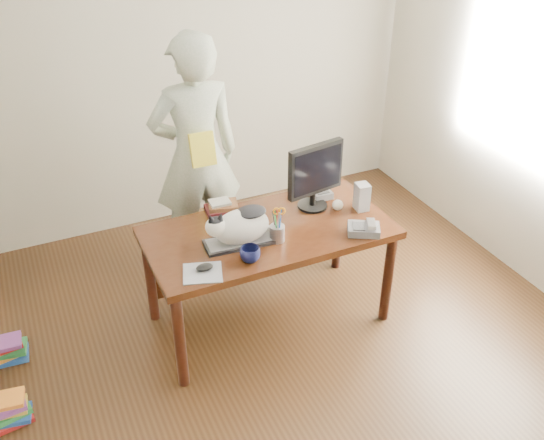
{
  "coord_description": "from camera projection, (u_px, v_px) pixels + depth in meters",
  "views": [
    {
      "loc": [
        -1.36,
        -2.41,
        2.89
      ],
      "look_at": [
        0.0,
        0.55,
        0.85
      ],
      "focal_mm": 40.0,
      "sensor_mm": 36.0,
      "label": 1
    }
  ],
  "objects": [
    {
      "name": "held_book",
      "position": [
        203.0,
        149.0,
        4.26
      ],
      "size": [
        0.18,
        0.11,
        0.24
      ],
      "rotation": [
        0.0,
        0.0,
        -0.03
      ],
      "color": "yellow",
      "rests_on": "person"
    },
    {
      "name": "person",
      "position": [
        196.0,
        156.0,
        4.46
      ],
      "size": [
        0.69,
        0.46,
        1.85
      ],
      "primitive_type": "imported",
      "rotation": [
        0.0,
        0.0,
        3.11
      ],
      "color": "silver",
      "rests_on": "ground"
    },
    {
      "name": "pen_cup",
      "position": [
        277.0,
        231.0,
        3.79
      ],
      "size": [
        0.12,
        0.12,
        0.24
      ],
      "rotation": [
        0.0,
        0.0,
        -0.33
      ],
      "color": "gray",
      "rests_on": "desk"
    },
    {
      "name": "keyboard",
      "position": [
        242.0,
        241.0,
        3.79
      ],
      "size": [
        0.49,
        0.22,
        0.03
      ],
      "rotation": [
        0.0,
        0.0,
        -0.08
      ],
      "color": "black",
      "rests_on": "desk"
    },
    {
      "name": "book_pile_a",
      "position": [
        9.0,
        411.0,
        3.51
      ],
      "size": [
        0.27,
        0.22,
        0.18
      ],
      "color": "#A71817",
      "rests_on": "ground"
    },
    {
      "name": "calculator",
      "position": [
        320.0,
        192.0,
        4.29
      ],
      "size": [
        0.14,
        0.18,
        0.05
      ],
      "rotation": [
        0.0,
        0.0,
        -0.05
      ],
      "color": "slate",
      "rests_on": "desk"
    },
    {
      "name": "mouse",
      "position": [
        204.0,
        267.0,
        3.54
      ],
      "size": [
        0.12,
        0.09,
        0.04
      ],
      "rotation": [
        0.0,
        0.0,
        -0.3
      ],
      "color": "black",
      "rests_on": "mousepad"
    },
    {
      "name": "cat",
      "position": [
        239.0,
        225.0,
        3.72
      ],
      "size": [
        0.47,
        0.25,
        0.26
      ],
      "rotation": [
        0.0,
        0.0,
        -0.08
      ],
      "color": "white",
      "rests_on": "keyboard"
    },
    {
      "name": "room",
      "position": [
        316.0,
        190.0,
        3.15
      ],
      "size": [
        4.5,
        4.5,
        4.5
      ],
      "color": "black",
      "rests_on": "ground"
    },
    {
      "name": "coffee_mug",
      "position": [
        250.0,
        254.0,
        3.61
      ],
      "size": [
        0.17,
        0.17,
        0.1
      ],
      "primitive_type": "imported",
      "rotation": [
        0.0,
        0.0,
        0.94
      ],
      "color": "#0C1033",
      "rests_on": "desk"
    },
    {
      "name": "phone",
      "position": [
        364.0,
        229.0,
        3.88
      ],
      "size": [
        0.25,
        0.23,
        0.09
      ],
      "rotation": [
        0.0,
        0.0,
        -0.51
      ],
      "color": "slate",
      "rests_on": "desk"
    },
    {
      "name": "book_stack",
      "position": [
        222.0,
        207.0,
        4.1
      ],
      "size": [
        0.24,
        0.19,
        0.08
      ],
      "rotation": [
        0.0,
        0.0,
        -0.17
      ],
      "color": "#441218",
      "rests_on": "desk"
    },
    {
      "name": "baseball",
      "position": [
        338.0,
        205.0,
        4.12
      ],
      "size": [
        0.07,
        0.07,
        0.07
      ],
      "rotation": [
        0.0,
        0.0,
        -0.19
      ],
      "color": "white",
      "rests_on": "desk"
    },
    {
      "name": "mousepad",
      "position": [
        203.0,
        273.0,
        3.53
      ],
      "size": [
        0.28,
        0.26,
        0.01
      ],
      "rotation": [
        0.0,
        0.0,
        -0.3
      ],
      "color": "#A9ADB6",
      "rests_on": "desk"
    },
    {
      "name": "desk",
      "position": [
        264.0,
        242.0,
        4.07
      ],
      "size": [
        1.6,
        0.8,
        0.75
      ],
      "color": "black",
      "rests_on": "ground"
    },
    {
      "name": "monitor",
      "position": [
        315.0,
        173.0,
        4.02
      ],
      "size": [
        0.42,
        0.23,
        0.47
      ],
      "rotation": [
        0.0,
        0.0,
        0.16
      ],
      "color": "black",
      "rests_on": "desk"
    },
    {
      "name": "speaker",
      "position": [
        362.0,
        197.0,
        4.1
      ],
      "size": [
        0.1,
        0.1,
        0.19
      ],
      "rotation": [
        0.0,
        0.0,
        -0.11
      ],
      "color": "#99999C",
      "rests_on": "desk"
    },
    {
      "name": "book_pile_b",
      "position": [
        7.0,
        350.0,
        3.95
      ],
      "size": [
        0.26,
        0.2,
        0.15
      ],
      "color": "#1A459E",
      "rests_on": "ground"
    }
  ]
}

